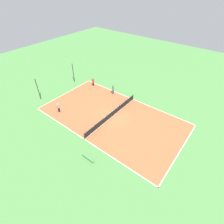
# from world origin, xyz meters

# --- Properties ---
(ground_plane) EXTENTS (80.00, 80.00, 0.00)m
(ground_plane) POSITION_xyz_m (0.00, 0.00, 0.00)
(ground_plane) COLOR #518E47
(court_surface) EXTENTS (11.92, 21.44, 0.02)m
(court_surface) POSITION_xyz_m (0.00, 0.00, 0.01)
(court_surface) COLOR #C66038
(court_surface) RESTS_ON ground_plane
(tennis_net) EXTENTS (11.72, 0.10, 1.09)m
(tennis_net) POSITION_xyz_m (0.00, 0.00, 0.57)
(tennis_net) COLOR black
(tennis_net) RESTS_ON court_surface
(bench) EXTENTS (0.36, 1.73, 0.45)m
(bench) POSITION_xyz_m (-7.86, -2.73, 0.39)
(bench) COLOR #4C8C4C
(bench) RESTS_ON ground_plane
(player_coach_red) EXTENTS (0.67, 0.99, 1.54)m
(player_coach_red) POSITION_xyz_m (5.06, 8.57, 0.90)
(player_coach_red) COLOR black
(player_coach_red) RESTS_ON court_surface
(player_far_green) EXTENTS (0.47, 0.47, 1.74)m
(player_far_green) POSITION_xyz_m (5.14, 3.79, 1.02)
(player_far_green) COLOR navy
(player_far_green) RESTS_ON court_surface
(player_baseline_gray) EXTENTS (0.99, 0.61, 1.64)m
(player_baseline_gray) POSITION_xyz_m (-4.23, 7.23, 0.96)
(player_baseline_gray) COLOR black
(player_baseline_gray) RESTS_ON court_surface
(tennis_ball_midcourt) EXTENTS (0.07, 0.07, 0.07)m
(tennis_ball_midcourt) POSITION_xyz_m (-5.19, -8.02, 0.06)
(tennis_ball_midcourt) COLOR #CCE033
(tennis_ball_midcourt) RESTS_ON court_surface
(tennis_ball_left_sideline) EXTENTS (0.07, 0.07, 0.07)m
(tennis_ball_left_sideline) POSITION_xyz_m (5.19, -0.85, 0.06)
(tennis_ball_left_sideline) COLOR #CCE033
(tennis_ball_left_sideline) RESTS_ON court_surface
(tennis_ball_near_net) EXTENTS (0.07, 0.07, 0.07)m
(tennis_ball_near_net) POSITION_xyz_m (0.69, 2.97, 0.06)
(tennis_ball_near_net) COLOR #CCE033
(tennis_ball_near_net) RESTS_ON court_surface
(tennis_ball_far_baseline) EXTENTS (0.07, 0.07, 0.07)m
(tennis_ball_far_baseline) POSITION_xyz_m (1.35, -10.24, 0.06)
(tennis_ball_far_baseline) COLOR #CCE033
(tennis_ball_far_baseline) RESTS_ON court_surface
(fence_post_back_left) EXTENTS (0.12, 0.12, 3.82)m
(fence_post_back_left) POSITION_xyz_m (-3.91, 12.67, 1.91)
(fence_post_back_left) COLOR black
(fence_post_back_left) RESTS_ON ground_plane
(fence_post_back_right) EXTENTS (0.12, 0.12, 3.82)m
(fence_post_back_right) POSITION_xyz_m (3.91, 12.67, 1.91)
(fence_post_back_right) COLOR black
(fence_post_back_right) RESTS_ON ground_plane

